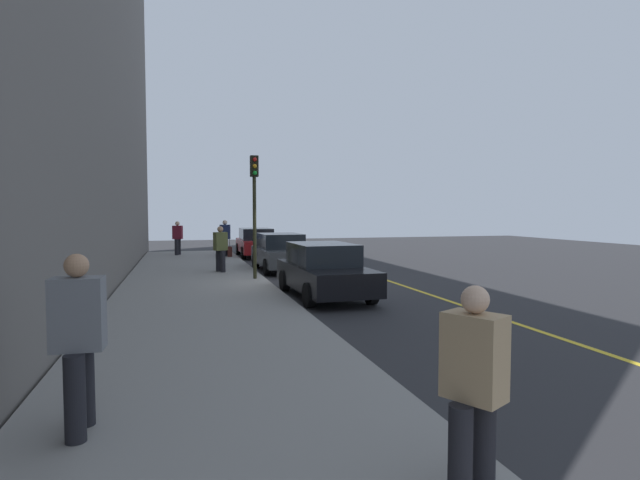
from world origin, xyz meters
TOP-DOWN VIEW (x-y plane):
  - ground_plane at (0.00, 0.00)m, footprint 56.00×56.00m
  - sidewalk at (0.00, -3.30)m, footprint 28.00×4.60m
  - building_facade at (0.00, -6.05)m, footprint 32.00×0.80m
  - lane_stripe_centre at (0.00, 3.20)m, footprint 28.00×0.14m
  - parked_car_red at (-11.11, 0.13)m, footprint 4.61×1.96m
  - parked_car_charcoal at (-4.38, 0.17)m, footprint 4.28×1.97m
  - parked_car_black at (2.21, 0.13)m, footprint 4.51×1.99m
  - pedestrian_burgundy_coat at (-11.51, -3.94)m, footprint 0.56×0.54m
  - pedestrian_olive_coat at (-3.37, -2.34)m, footprint 0.54×0.54m
  - pedestrian_tan_coat at (12.46, -1.55)m, footprint 0.54×0.51m
  - pedestrian_grey_coat at (10.36, -4.77)m, footprint 0.61×0.51m
  - pedestrian_navy_coat at (-10.14, -1.60)m, footprint 0.59×0.56m
  - traffic_light_pole at (-1.09, -1.36)m, footprint 0.35×0.26m
  - rolling_suitcase at (-9.74, -1.41)m, footprint 0.34×0.22m

SIDE VIEW (x-z plane):
  - ground_plane at x=0.00m, z-range 0.00..0.00m
  - lane_stripe_centre at x=0.00m, z-range 0.00..0.01m
  - sidewalk at x=0.00m, z-range 0.00..0.15m
  - rolling_suitcase at x=-9.74m, z-range -0.03..0.84m
  - parked_car_charcoal at x=-4.38m, z-range 0.00..1.51m
  - parked_car_black at x=2.21m, z-range 0.00..1.51m
  - parked_car_red at x=-11.11m, z-range 0.00..1.51m
  - pedestrian_tan_coat at x=12.46m, z-range 0.21..1.90m
  - pedestrian_olive_coat at x=-3.37m, z-range 0.21..1.92m
  - pedestrian_burgundy_coat at x=-11.51m, z-range 0.21..1.97m
  - pedestrian_navy_coat at x=-10.14m, z-range 0.21..2.05m
  - pedestrian_grey_coat at x=10.36m, z-range 0.21..2.06m
  - traffic_light_pole at x=-1.09m, z-range 0.89..5.02m
  - building_facade at x=0.00m, z-range 0.00..15.00m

